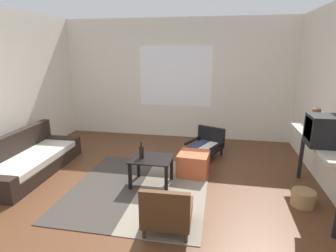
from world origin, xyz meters
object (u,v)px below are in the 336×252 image
(couch, at_px, (29,161))
(crt_television, at_px, (332,131))
(console_shelf, at_px, (321,147))
(armchair_by_window, at_px, (206,144))
(clay_vase, at_px, (315,123))
(coffee_table, at_px, (151,163))
(armchair_striped_foreground, at_px, (167,212))
(wicker_basket, at_px, (303,198))
(ottoman_orange, at_px, (194,164))
(glass_bottle, at_px, (141,151))

(couch, distance_m, crt_television, 4.52)
(couch, bearing_deg, console_shelf, -1.46)
(armchair_by_window, bearing_deg, couch, -154.82)
(armchair_by_window, xyz_separation_m, clay_vase, (1.53, -1.11, 0.78))
(coffee_table, relative_size, armchair_striped_foreground, 1.05)
(coffee_table, bearing_deg, crt_television, -8.30)
(armchair_striped_foreground, height_order, console_shelf, console_shelf)
(armchair_striped_foreground, relative_size, wicker_basket, 1.94)
(coffee_table, relative_size, ottoman_orange, 1.29)
(armchair_striped_foreground, distance_m, console_shelf, 2.17)
(armchair_by_window, bearing_deg, crt_television, -48.43)
(console_shelf, relative_size, wicker_basket, 5.37)
(console_shelf, xyz_separation_m, glass_bottle, (-2.44, 0.06, -0.25))
(console_shelf, distance_m, wicker_basket, 0.72)
(console_shelf, xyz_separation_m, wicker_basket, (-0.17, -0.12, -0.69))
(armchair_by_window, relative_size, glass_bottle, 3.09)
(crt_television, height_order, clay_vase, crt_television)
(ottoman_orange, bearing_deg, couch, -170.76)
(coffee_table, relative_size, wicker_basket, 2.05)
(coffee_table, distance_m, armchair_by_window, 1.59)
(coffee_table, distance_m, console_shelf, 2.33)
(clay_vase, bearing_deg, crt_television, -90.30)
(armchair_by_window, relative_size, armchair_striped_foreground, 1.32)
(crt_television, xyz_separation_m, glass_bottle, (-2.43, 0.31, -0.54))
(couch, distance_m, glass_bottle, 2.02)
(couch, xyz_separation_m, wicker_basket, (4.26, -0.23, -0.10))
(wicker_basket, bearing_deg, clay_vase, 70.59)
(crt_television, bearing_deg, clay_vase, 89.70)
(ottoman_orange, distance_m, glass_bottle, 0.96)
(armchair_striped_foreground, bearing_deg, wicker_basket, 28.09)
(wicker_basket, bearing_deg, couch, 176.85)
(console_shelf, distance_m, clay_vase, 0.43)
(coffee_table, bearing_deg, wicker_basket, -5.40)
(armchair_by_window, xyz_separation_m, armchair_striped_foreground, (-0.30, -2.48, 0.01))
(coffee_table, xyz_separation_m, armchair_striped_foreground, (0.45, -1.09, -0.10))
(glass_bottle, bearing_deg, clay_vase, 6.97)
(coffee_table, height_order, wicker_basket, coffee_table)
(armchair_striped_foreground, height_order, glass_bottle, glass_bottle)
(couch, xyz_separation_m, armchair_striped_foreground, (2.59, -1.13, 0.04))
(ottoman_orange, bearing_deg, crt_television, -25.64)
(couch, distance_m, coffee_table, 2.14)
(ottoman_orange, xyz_separation_m, glass_bottle, (-0.74, -0.50, 0.35))
(couch, relative_size, armchair_by_window, 2.58)
(couch, relative_size, coffee_table, 3.23)
(couch, xyz_separation_m, armchair_by_window, (2.89, 1.36, 0.03))
(coffee_table, height_order, clay_vase, clay_vase)
(coffee_table, distance_m, armchair_striped_foreground, 1.19)
(crt_television, relative_size, glass_bottle, 2.14)
(ottoman_orange, relative_size, console_shelf, 0.30)
(armchair_striped_foreground, bearing_deg, clay_vase, 36.70)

